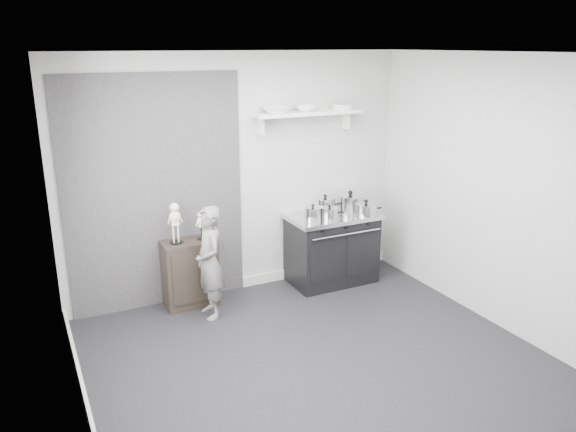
{
  "coord_description": "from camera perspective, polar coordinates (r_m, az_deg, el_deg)",
  "views": [
    {
      "loc": [
        -2.23,
        -3.95,
        2.77
      ],
      "look_at": [
        0.19,
        0.95,
        1.09
      ],
      "focal_mm": 35.0,
      "sensor_mm": 36.0,
      "label": 1
    }
  ],
  "objects": [
    {
      "name": "child",
      "position": [
        5.87,
        -7.98,
        -4.71
      ],
      "size": [
        0.29,
        0.44,
        1.2
      ],
      "primitive_type": "imported",
      "rotation": [
        0.0,
        0.0,
        -1.57
      ],
      "color": "slate",
      "rests_on": "ground"
    },
    {
      "name": "pot_back_left",
      "position": [
        6.65,
        3.79,
        1.12
      ],
      "size": [
        0.33,
        0.24,
        0.22
      ],
      "color": "silver",
      "rests_on": "stove"
    },
    {
      "name": "ground",
      "position": [
        5.31,
        2.79,
        -14.31
      ],
      "size": [
        4.0,
        4.0,
        0.0
      ],
      "primitive_type": "plane",
      "color": "black",
      "rests_on": "ground"
    },
    {
      "name": "pot_front_center",
      "position": [
        6.41,
        4.24,
        0.28
      ],
      "size": [
        0.28,
        0.2,
        0.17
      ],
      "color": "silver",
      "rests_on": "stove"
    },
    {
      "name": "skeleton_torso",
      "position": [
        6.1,
        -8.83,
        -0.77
      ],
      "size": [
        0.1,
        0.06,
        0.35
      ],
      "primitive_type": null,
      "color": "white",
      "rests_on": "side_cabinet"
    },
    {
      "name": "bowl_large",
      "position": [
        6.24,
        -1.28,
        10.74
      ],
      "size": [
        0.3,
        0.3,
        0.07
      ],
      "primitive_type": "imported",
      "color": "white",
      "rests_on": "wall_shelf"
    },
    {
      "name": "bowl_small",
      "position": [
        6.41,
        1.8,
        10.89
      ],
      "size": [
        0.22,
        0.22,
        0.07
      ],
      "primitive_type": "imported",
      "color": "white",
      "rests_on": "wall_shelf"
    },
    {
      "name": "pot_back_right",
      "position": [
        6.83,
        6.34,
        1.45
      ],
      "size": [
        0.41,
        0.32,
        0.23
      ],
      "color": "silver",
      "rests_on": "stove"
    },
    {
      "name": "plate_stack",
      "position": [
        6.64,
        5.53,
        11.0
      ],
      "size": [
        0.24,
        0.24,
        0.06
      ],
      "primitive_type": "cylinder",
      "color": "silver",
      "rests_on": "wall_shelf"
    },
    {
      "name": "wall_shelf",
      "position": [
        6.44,
        2.04,
        10.32
      ],
      "size": [
        1.3,
        0.26,
        0.24
      ],
      "color": "white",
      "rests_on": "room_shell"
    },
    {
      "name": "room_shell",
      "position": [
        4.76,
        1.27,
        3.38
      ],
      "size": [
        4.02,
        3.62,
        2.71
      ],
      "color": "beige",
      "rests_on": "ground"
    },
    {
      "name": "side_cabinet",
      "position": [
        6.25,
        -9.92,
        -5.73
      ],
      "size": [
        0.57,
        0.33,
        0.74
      ],
      "primitive_type": "cube",
      "color": "black",
      "rests_on": "ground"
    },
    {
      "name": "pot_front_right",
      "position": [
        6.61,
        7.93,
        0.69
      ],
      "size": [
        0.35,
        0.26,
        0.18
      ],
      "color": "silver",
      "rests_on": "stove"
    },
    {
      "name": "skeleton_full",
      "position": [
        6.01,
        -11.41,
        -0.4
      ],
      "size": [
        0.14,
        0.09,
        0.51
      ],
      "primitive_type": null,
      "color": "white",
      "rests_on": "side_cabinet"
    },
    {
      "name": "stove",
      "position": [
        6.75,
        4.47,
        -3.23
      ],
      "size": [
        1.06,
        0.66,
        0.85
      ],
      "color": "black",
      "rests_on": "ground"
    },
    {
      "name": "pot_front_left",
      "position": [
        6.37,
        2.54,
        0.28
      ],
      "size": [
        0.29,
        0.2,
        0.19
      ],
      "color": "silver",
      "rests_on": "stove"
    }
  ]
}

